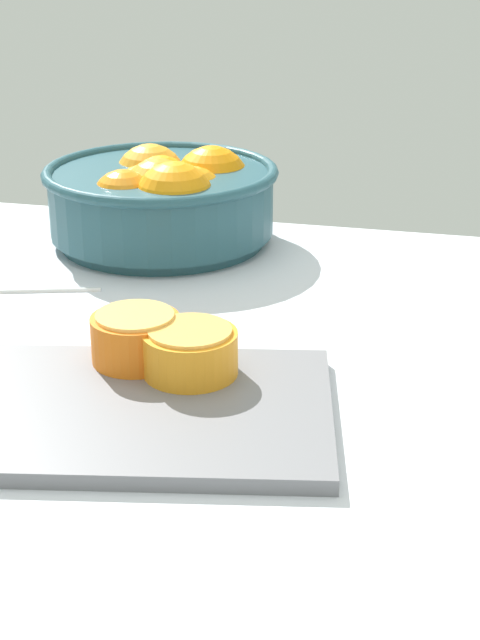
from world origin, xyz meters
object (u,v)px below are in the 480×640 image
at_px(orange_half_0, 136,337).
at_px(orange_half_1, 190,352).
at_px(fruit_bowl, 164,198).
at_px(cutting_board, 115,410).

distance_m(orange_half_0, orange_half_1, 0.05).
height_order(orange_half_0, orange_half_1, orange_half_0).
bearing_deg(orange_half_0, fruit_bowl, 103.81).
xyz_separation_m(fruit_bowl, orange_half_0, (0.08, -0.33, -0.02)).
bearing_deg(fruit_bowl, cutting_board, -77.48).
bearing_deg(fruit_bowl, orange_half_0, -76.19).
xyz_separation_m(cutting_board, orange_half_0, (-0.01, 0.07, 0.03)).
bearing_deg(cutting_board, fruit_bowl, 102.52).
bearing_deg(orange_half_1, cutting_board, -123.93).
xyz_separation_m(fruit_bowl, orange_half_1, (0.13, -0.34, -0.02)).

